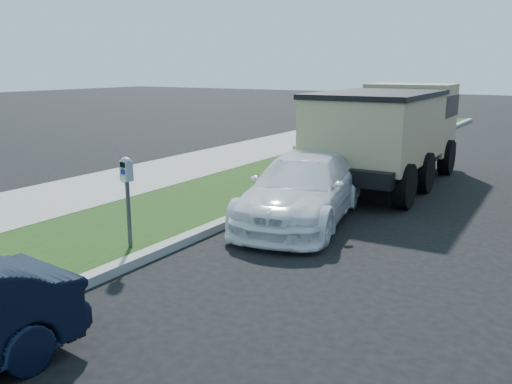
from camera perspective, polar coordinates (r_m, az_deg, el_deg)
The scene contains 5 objects.
ground at distance 8.18m, azimuth 4.76°, elevation -9.37°, with size 120.00×120.00×0.00m, color black.
streetside at distance 12.89m, azimuth -13.58°, elevation -0.99°, with size 6.12×50.00×0.15m.
parking_meter at distance 9.18m, azimuth -13.43°, elevation 0.99°, with size 0.23×0.18×1.53m.
white_wagon at distance 11.17m, azimuth 5.06°, elevation 0.38°, with size 1.89×4.65×1.35m, color white.
dump_truck at distance 15.26m, azimuth 13.92°, elevation 6.50°, with size 2.84×6.76×2.62m.
Camera 1 is at (3.37, -6.77, 3.12)m, focal length 38.00 mm.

